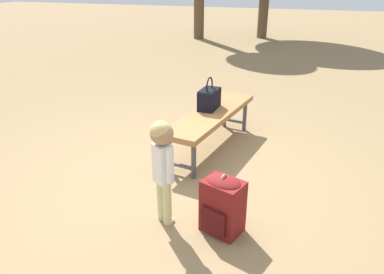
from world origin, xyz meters
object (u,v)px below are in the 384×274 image
(park_bench, at_px, (212,117))
(handbag, at_px, (209,98))
(backpack_large, at_px, (223,203))
(child_standing, at_px, (162,157))

(park_bench, bearing_deg, handbag, -148.34)
(backpack_large, bearing_deg, park_bench, -161.09)
(park_bench, bearing_deg, backpack_large, 18.91)
(child_standing, bearing_deg, backpack_large, 94.27)
(handbag, distance_m, child_standing, 1.56)
(handbag, xyz_separation_m, child_standing, (1.56, 0.08, 0.01))
(handbag, relative_size, child_standing, 0.42)
(handbag, bearing_deg, child_standing, 2.76)
(handbag, height_order, child_standing, child_standing)
(handbag, height_order, backpack_large, handbag)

